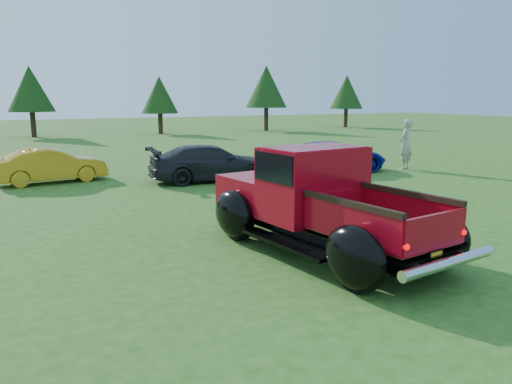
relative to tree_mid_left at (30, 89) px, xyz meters
name	(u,v)px	position (x,y,z in m)	size (l,w,h in m)	color
ground	(286,245)	(3.00, -31.00, -3.38)	(120.00, 120.00, 0.00)	#294D16
tree_mid_left	(30,89)	(0.00, 0.00, 0.00)	(3.20, 3.20, 5.00)	#332114
tree_mid_right	(159,95)	(9.00, -1.00, -0.41)	(2.82, 2.82, 4.40)	#332114
tree_east	(266,87)	(18.00, -1.50, 0.27)	(3.46, 3.46, 5.40)	#332114
tree_far_east	(347,92)	(27.00, -0.50, -0.14)	(3.07, 3.07, 4.80)	#332114
pickup_truck	(312,200)	(3.40, -31.30, -2.45)	(3.10, 5.52, 1.96)	black
show_car_yellow	(51,165)	(-0.50, -21.09, -2.80)	(1.24, 3.55, 1.17)	orange
show_car_grey	(211,163)	(4.50, -23.16, -2.76)	(1.74, 4.27, 1.24)	black
show_car_blue	(332,156)	(9.50, -23.29, -2.79)	(1.96, 4.26, 1.18)	#0D1995
spectator	(405,144)	(12.42, -24.10, -2.38)	(0.73, 0.48, 2.01)	#A39E8E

